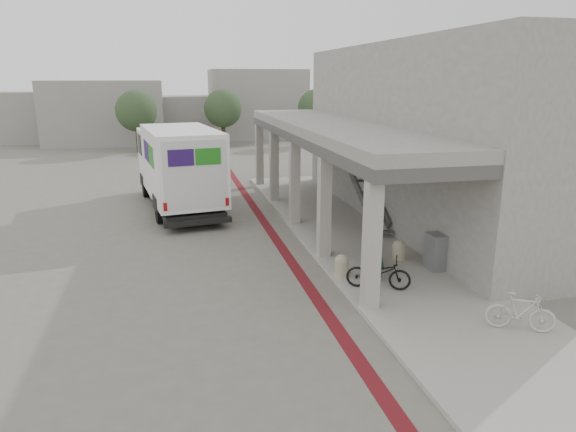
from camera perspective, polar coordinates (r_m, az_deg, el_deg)
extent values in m
plane|color=#635E55|center=(15.92, -2.83, -5.85)|extent=(120.00, 120.00, 0.00)
cube|color=#5D1218|center=(17.95, -0.82, -3.37)|extent=(0.35, 40.00, 0.01)
cube|color=gray|center=(17.01, 10.59, -4.49)|extent=(4.40, 28.00, 0.12)
cube|color=gray|center=(21.67, 14.53, 8.82)|extent=(4.30, 17.00, 7.00)
cube|color=#4B4946|center=(20.23, 4.93, 8.83)|extent=(3.40, 16.90, 0.35)
cube|color=gray|center=(20.20, 4.95, 9.81)|extent=(3.40, 16.90, 0.35)
cube|color=gray|center=(49.04, -19.65, 10.78)|extent=(10.00, 6.00, 5.50)
cube|color=gray|center=(52.80, -11.43, 10.77)|extent=(8.00, 6.00, 4.00)
cube|color=gray|center=(51.42, -3.43, 12.32)|extent=(9.00, 6.00, 6.50)
cube|color=gray|center=(53.01, -25.79, 9.88)|extent=(7.00, 5.00, 4.50)
cylinder|color=#38281C|center=(42.95, -16.31, 8.47)|extent=(0.36, 0.36, 2.40)
sphere|color=#283B22|center=(42.79, -16.51, 11.13)|extent=(3.20, 3.20, 3.20)
cylinder|color=#38281C|center=(45.10, -7.17, 9.24)|extent=(0.36, 0.36, 2.40)
sphere|color=#283B22|center=(44.95, -7.26, 11.78)|extent=(3.20, 3.20, 3.20)
cylinder|color=#38281C|center=(45.64, 3.13, 9.40)|extent=(0.36, 0.36, 2.40)
sphere|color=#283B22|center=(45.49, 3.17, 11.91)|extent=(3.20, 3.20, 3.20)
cube|color=black|center=(23.64, -11.90, 1.95)|extent=(3.44, 8.11, 0.34)
cube|color=white|center=(22.33, -11.71, 5.76)|extent=(3.49, 6.16, 2.92)
cube|color=white|center=(26.15, -13.13, 6.62)|extent=(2.97, 2.49, 2.58)
cube|color=white|center=(27.45, -13.37, 4.97)|extent=(2.54, 1.01, 0.90)
cube|color=black|center=(26.95, -13.49, 8.17)|extent=(2.52, 0.89, 1.18)
cube|color=black|center=(19.79, -9.96, -0.66)|extent=(2.59, 0.64, 0.20)
cube|color=#2B1255|center=(22.86, -15.47, 7.02)|extent=(0.24, 1.56, 0.84)
cube|color=#217D1B|center=(21.20, -14.99, 6.46)|extent=(0.24, 1.56, 0.84)
cube|color=#2B1255|center=(19.27, -11.81, 6.34)|extent=(0.95, 0.17, 0.62)
cube|color=#217D1B|center=(19.46, -8.86, 6.56)|extent=(0.95, 0.17, 0.62)
cylinder|color=black|center=(26.32, -15.49, 3.17)|extent=(0.45, 1.04, 1.01)
cylinder|color=black|center=(26.64, -10.45, 3.61)|extent=(0.45, 1.04, 1.01)
cylinder|color=black|center=(21.31, -14.03, 0.55)|extent=(0.45, 1.04, 1.01)
cylinder|color=black|center=(21.70, -7.86, 1.12)|extent=(0.45, 1.04, 1.01)
cube|color=slate|center=(14.84, 9.77, -6.33)|extent=(0.40, 0.21, 0.40)
cube|color=slate|center=(16.31, 9.48, -4.33)|extent=(0.40, 0.21, 0.40)
cube|color=#123822|center=(15.49, 9.11, -4.51)|extent=(0.73, 1.81, 0.05)
cube|color=#123822|center=(15.50, 9.65, -4.53)|extent=(0.73, 1.81, 0.05)
cube|color=#123822|center=(15.51, 10.19, -4.54)|extent=(0.73, 1.81, 0.05)
cylinder|color=tan|center=(16.67, 12.19, -4.01)|extent=(0.42, 0.42, 0.42)
sphere|color=tan|center=(16.60, 12.23, -3.32)|extent=(0.42, 0.42, 0.42)
cylinder|color=tan|center=(15.09, 5.97, -5.78)|extent=(0.42, 0.42, 0.42)
sphere|color=tan|center=(15.02, 6.00, -5.04)|extent=(0.42, 0.42, 0.42)
cube|color=gray|center=(15.99, 16.10, -3.82)|extent=(0.51, 0.67, 1.09)
imported|color=black|center=(14.21, 10.01, -6.22)|extent=(1.83, 1.29, 0.91)
imported|color=beige|center=(12.89, 24.44, -9.68)|extent=(1.53, 1.11, 0.91)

